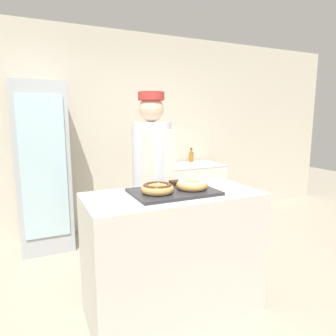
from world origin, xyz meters
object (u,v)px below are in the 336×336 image
brownie_back_left (153,185)px  brownie_back_right (176,183)px  beverage_fridge (43,168)px  bottle_amber (191,156)px  donut_light_glaze (192,184)px  baker_person (152,181)px  bottle_amber_b (169,158)px  donut_chocolate_glaze (158,188)px  serving_tray (174,192)px  chest_freezer (191,193)px

brownie_back_left → brownie_back_right: size_ratio=1.00×
beverage_fridge → bottle_amber: beverage_fridge is taller
donut_light_glaze → brownie_back_left: donut_light_glaze is taller
baker_person → bottle_amber_b: bearing=58.3°
beverage_fridge → donut_chocolate_glaze: bearing=-68.4°
donut_light_glaze → bottle_amber: bottle_amber is taller
donut_light_glaze → serving_tray: bearing=168.9°
chest_freezer → donut_chocolate_glaze: bearing=-125.9°
baker_person → beverage_fridge: bearing=129.8°
donut_chocolate_glaze → chest_freezer: (1.30, 1.79, -0.60)m
donut_light_glaze → bottle_amber: bearing=60.8°
bottle_amber_b → serving_tray: bearing=-114.0°
brownie_back_left → beverage_fridge: 1.76m
serving_tray → donut_chocolate_glaze: 0.16m
donut_chocolate_glaze → brownie_back_left: bearing=76.7°
brownie_back_right → bottle_amber: 2.16m
brownie_back_right → beverage_fridge: 1.85m
beverage_fridge → bottle_amber: size_ratio=9.25×
donut_light_glaze → bottle_amber_b: bottle_amber_b is taller
brownie_back_right → bottle_amber: bottle_amber is taller
brownie_back_left → beverage_fridge: (-0.75, 1.59, -0.05)m
bottle_amber → bottle_amber_b: bottle_amber_b is taller
bottle_amber_b → beverage_fridge: bearing=-177.5°
brownie_back_right → chest_freezer: 2.00m
brownie_back_left → donut_chocolate_glaze: bearing=-103.3°
brownie_back_right → donut_light_glaze: bearing=-76.7°
serving_tray → beverage_fridge: beverage_fridge is taller
bottle_amber_b → donut_chocolate_glaze: bearing=-117.3°
serving_tray → beverage_fridge: (-0.85, 1.76, -0.02)m
donut_chocolate_glaze → beverage_fridge: 1.92m
donut_chocolate_glaze → beverage_fridge: (-0.71, 1.78, -0.07)m
donut_light_glaze → bottle_amber_b: size_ratio=0.89×
brownie_back_left → bottle_amber_b: (0.91, 1.67, -0.04)m
donut_light_glaze → brownie_back_left: (-0.24, 0.19, -0.02)m
bottle_amber_b → brownie_back_right: bearing=-113.3°
brownie_back_left → bottle_amber: (1.36, 1.82, -0.06)m
baker_person → bottle_amber_b: baker_person is taller
serving_tray → chest_freezer: 2.18m
serving_tray → bottle_amber_b: bearing=66.0°
brownie_back_left → bottle_amber_b: 1.90m
serving_tray → donut_light_glaze: (0.14, -0.03, 0.05)m
brownie_back_left → chest_freezer: (1.25, 1.60, -0.58)m
brownie_back_left → donut_light_glaze: bearing=-38.2°
brownie_back_left → baker_person: 0.51m
baker_person → beverage_fridge: (-0.93, 1.12, 0.02)m
donut_chocolate_glaze → brownie_back_right: size_ratio=2.82×
baker_person → beverage_fridge: beverage_fridge is taller
donut_chocolate_glaze → brownie_back_left: donut_chocolate_glaze is taller
brownie_back_left → bottle_amber: bottle_amber is taller
baker_person → brownie_back_left: bearing=-110.7°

